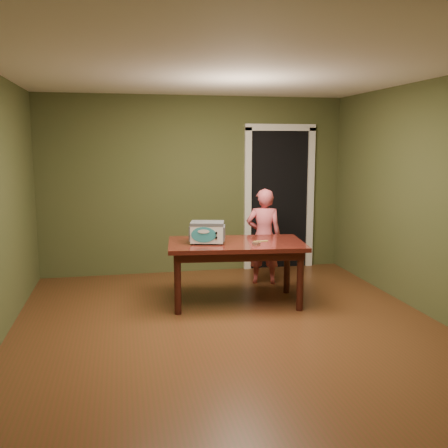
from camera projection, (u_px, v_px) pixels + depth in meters
name	position (u px, v px, depth m)	size (l,w,h in m)	color
floor	(231.00, 330.00, 5.16)	(5.00, 5.00, 0.00)	#562A18
room_shell	(232.00, 164.00, 4.89)	(4.52, 5.02, 2.61)	#454927
doorway	(273.00, 198.00, 7.94)	(1.10, 0.66, 2.25)	black
dining_table	(236.00, 250.00, 5.95)	(1.69, 1.07, 0.75)	#38110C
toy_oven	(207.00, 232.00, 5.84)	(0.46, 0.36, 0.25)	#4C4F54
baking_pan	(256.00, 243.00, 5.81)	(0.10, 0.10, 0.02)	silver
spatula	(261.00, 241.00, 5.96)	(0.18, 0.03, 0.01)	#CEBF59
child	(264.00, 236.00, 6.81)	(0.48, 0.31, 1.31)	#D55763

